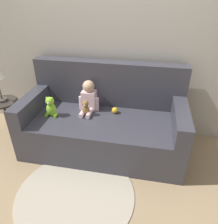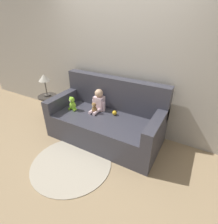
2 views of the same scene
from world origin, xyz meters
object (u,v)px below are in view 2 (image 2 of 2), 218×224
at_px(teddy_bear_brown, 94,108).
at_px(toy_ball, 115,113).
at_px(plush_toy_side, 72,104).
at_px(side_table, 46,87).
at_px(couch, 106,120).
at_px(person_baby, 99,101).

height_order(teddy_bear_brown, toy_ball, teddy_bear_brown).
distance_m(plush_toy_side, side_table, 0.71).
distance_m(couch, plush_toy_side, 0.69).
bearing_deg(couch, teddy_bear_brown, -166.56).
height_order(teddy_bear_brown, plush_toy_side, plush_toy_side).
height_order(couch, toy_ball, couch).
distance_m(toy_ball, side_table, 1.47).
bearing_deg(side_table, teddy_bear_brown, 2.54).
height_order(plush_toy_side, toy_ball, plush_toy_side).
distance_m(plush_toy_side, toy_ball, 0.79).
distance_m(couch, toy_ball, 0.21).
distance_m(person_baby, plush_toy_side, 0.48).
height_order(couch, plush_toy_side, couch).
distance_m(teddy_bear_brown, toy_ball, 0.37).
bearing_deg(couch, person_baby, 156.90).
xyz_separation_m(couch, plush_toy_side, (-0.63, -0.15, 0.24)).
relative_size(couch, plush_toy_side, 7.63).
relative_size(person_baby, plush_toy_side, 1.53).
height_order(person_baby, teddy_bear_brown, person_baby).
distance_m(teddy_bear_brown, plush_toy_side, 0.42).
distance_m(couch, side_table, 1.38).
bearing_deg(plush_toy_side, side_table, 176.05).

